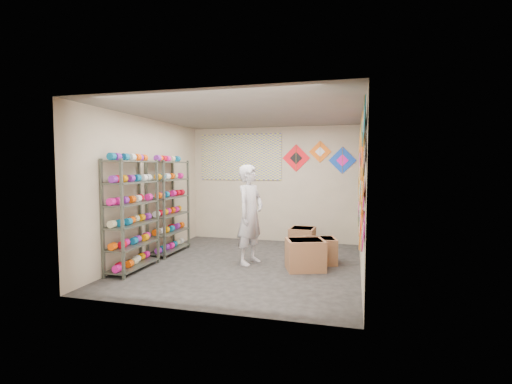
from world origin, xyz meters
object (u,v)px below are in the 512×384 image
(shelf_rack_back, at_px, (169,207))
(carton_b, at_px, (320,251))
(carton_a, at_px, (305,255))
(carton_c, at_px, (302,239))
(shelf_rack_front, at_px, (132,215))
(shopkeeper, at_px, (250,215))

(shelf_rack_back, height_order, carton_b, shelf_rack_back)
(carton_a, relative_size, carton_c, 1.14)
(shelf_rack_front, xyz_separation_m, shopkeeper, (1.83, 0.93, -0.05))
(carton_b, bearing_deg, shelf_rack_front, -171.79)
(shelf_rack_front, height_order, carton_c, shelf_rack_front)
(carton_a, xyz_separation_m, carton_c, (-0.25, 1.44, -0.02))
(shelf_rack_front, xyz_separation_m, carton_a, (2.86, 0.77, -0.69))
(shelf_rack_front, height_order, carton_b, shelf_rack_front)
(shelf_rack_back, xyz_separation_m, carton_c, (2.61, 0.92, -0.71))
(carton_a, bearing_deg, shopkeeper, 152.17)
(shelf_rack_front, xyz_separation_m, carton_c, (2.61, 2.22, -0.71))
(shelf_rack_back, bearing_deg, carton_b, -0.65)
(carton_b, bearing_deg, carton_c, 101.14)
(shelf_rack_front, relative_size, carton_a, 3.01)
(shelf_rack_front, distance_m, carton_c, 3.50)
(shelf_rack_back, relative_size, carton_a, 3.01)
(shelf_rack_front, xyz_separation_m, shelf_rack_back, (0.00, 1.30, 0.00))
(shelf_rack_front, relative_size, shelf_rack_back, 1.00)
(shopkeeper, height_order, carton_c, shopkeeper)
(shelf_rack_front, bearing_deg, carton_c, 40.37)
(carton_b, bearing_deg, carton_a, -126.89)
(shelf_rack_front, relative_size, carton_b, 3.31)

